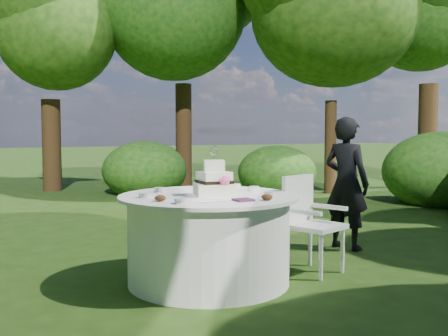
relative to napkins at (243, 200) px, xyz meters
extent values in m
plane|color=#1D330D|center=(-0.08, 0.48, -0.78)|extent=(80.00, 80.00, 0.00)
cube|color=#4A1F3B|center=(0.00, 0.00, 0.00)|extent=(0.14, 0.14, 0.02)
ellipsoid|color=white|center=(-0.22, 0.08, 0.00)|extent=(0.48, 0.07, 0.01)
imported|color=black|center=(1.87, 0.96, -0.04)|extent=(0.50, 0.62, 1.48)
cylinder|color=white|center=(-0.08, 0.48, -0.41)|extent=(1.40, 1.40, 0.74)
cylinder|color=silver|center=(-0.08, 0.48, -0.02)|extent=(1.56, 1.56, 0.03)
cube|color=silver|center=(-0.04, 0.44, 0.04)|extent=(0.40, 0.40, 0.11)
cube|color=silver|center=(-0.04, 0.44, 0.14)|extent=(0.26, 0.26, 0.11)
cube|color=white|center=(-0.04, 0.44, 0.24)|extent=(0.22, 0.22, 0.11)
cube|color=black|center=(-0.04, 0.44, 0.11)|extent=(0.28, 0.28, 0.03)
sphere|color=#E04180|center=(-0.01, 0.30, 0.13)|extent=(0.09, 0.09, 0.09)
cylinder|color=white|center=(-0.04, 0.44, 0.32)|extent=(0.01, 0.01, 0.05)
torus|color=white|center=(-0.04, 0.44, 0.38)|extent=(0.08, 0.02, 0.08)
cube|color=silver|center=(0.94, 0.30, -0.34)|extent=(0.57, 0.57, 0.04)
cube|color=white|center=(0.87, 0.49, -0.10)|extent=(0.44, 0.19, 0.45)
cylinder|color=silver|center=(0.83, 0.07, -0.57)|extent=(0.04, 0.04, 0.42)
cylinder|color=white|center=(1.17, 0.19, -0.57)|extent=(0.04, 0.04, 0.42)
cylinder|color=silver|center=(0.71, 0.41, -0.57)|extent=(0.04, 0.04, 0.42)
cylinder|color=silver|center=(1.05, 0.53, -0.57)|extent=(0.04, 0.04, 0.42)
cube|color=white|center=(0.74, 0.23, -0.18)|extent=(0.17, 0.40, 0.04)
cube|color=white|center=(1.14, 0.37, -0.18)|extent=(0.17, 0.40, 0.04)
cylinder|color=silver|center=(0.40, 0.86, 0.01)|extent=(0.10, 0.10, 0.04)
cylinder|color=silver|center=(-0.37, 0.90, 0.01)|extent=(0.10, 0.10, 0.04)
cylinder|color=silver|center=(-0.50, 0.09, 0.01)|extent=(0.10, 0.10, 0.04)
cylinder|color=silver|center=(-0.62, 0.56, 0.01)|extent=(0.10, 0.10, 0.04)
cylinder|color=silver|center=(0.34, 0.16, 0.01)|extent=(0.10, 0.10, 0.04)
cylinder|color=silver|center=(0.44, 0.58, 0.01)|extent=(0.10, 0.10, 0.04)
ellipsoid|color=#562D16|center=(0.28, 0.96, 0.02)|extent=(0.09, 0.09, 0.05)
ellipsoid|color=#562D16|center=(0.19, -0.04, 0.02)|extent=(0.09, 0.09, 0.05)
ellipsoid|color=#562D16|center=(-0.59, 0.29, 0.02)|extent=(0.09, 0.09, 0.05)
camera|label=1|loc=(-2.02, -3.59, 0.55)|focal=42.00mm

